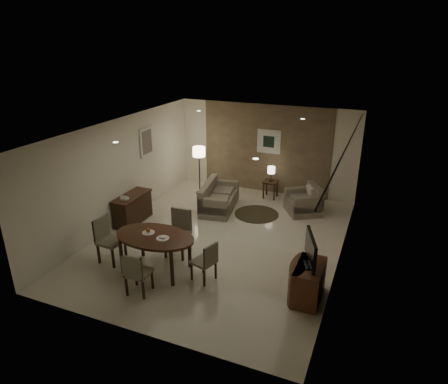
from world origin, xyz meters
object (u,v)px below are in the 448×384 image
at_px(side_table, 270,189).
at_px(floor_lamp, 199,171).
at_px(dining_table, 156,253).
at_px(tv_cabinet, 309,282).
at_px(chair_far, 177,234).
at_px(chair_right, 204,261).
at_px(chair_near, 139,272).
at_px(console_desk, 133,209).
at_px(chair_left, 111,241).
at_px(armchair, 303,200).
at_px(sofa, 219,196).

height_order(side_table, floor_lamp, floor_lamp).
relative_size(dining_table, side_table, 3.23).
height_order(tv_cabinet, chair_far, chair_far).
relative_size(dining_table, chair_far, 1.66).
xyz_separation_m(chair_far, chair_right, (0.95, -0.66, -0.09)).
bearing_deg(floor_lamp, dining_table, -76.02).
bearing_deg(chair_near, floor_lamp, -81.11).
height_order(console_desk, side_table, console_desk).
bearing_deg(chair_left, side_table, -19.44).
relative_size(dining_table, floor_lamp, 1.16).
xyz_separation_m(armchair, floor_lamp, (-3.25, 0.22, 0.35)).
relative_size(dining_table, armchair, 1.94).
bearing_deg(chair_left, chair_near, -117.14).
bearing_deg(chair_near, chair_right, -142.11).
distance_m(chair_left, chair_right, 2.13).
relative_size(tv_cabinet, dining_table, 0.53).
height_order(chair_right, side_table, chair_right).
xyz_separation_m(chair_far, armchair, (2.08, 3.31, -0.12)).
bearing_deg(chair_near, dining_table, -85.88).
height_order(chair_right, sofa, chair_right).
relative_size(tv_cabinet, chair_left, 0.91).
distance_m(tv_cabinet, floor_lamp, 5.80).
distance_m(chair_near, chair_right, 1.27).
height_order(dining_table, sofa, dining_table).
distance_m(chair_near, side_table, 5.61).
bearing_deg(console_desk, armchair, 29.94).
bearing_deg(floor_lamp, console_desk, -105.98).
bearing_deg(side_table, chair_left, -113.77).
relative_size(sofa, armchair, 1.84).
distance_m(chair_far, side_table, 4.14).
relative_size(chair_far, sofa, 0.63).
bearing_deg(armchair, sofa, -106.33).
distance_m(chair_right, sofa, 3.50).
bearing_deg(console_desk, chair_near, -53.28).
relative_size(chair_near, sofa, 0.55).
height_order(chair_near, sofa, chair_near).
height_order(tv_cabinet, sofa, sofa).
distance_m(chair_far, chair_left, 1.42).
xyz_separation_m(tv_cabinet, side_table, (-2.05, 4.50, -0.09)).
height_order(dining_table, floor_lamp, floor_lamp).
bearing_deg(side_table, chair_far, -103.24).
distance_m(tv_cabinet, side_table, 4.94).
relative_size(console_desk, chair_left, 1.21).
xyz_separation_m(tv_cabinet, chair_left, (-4.17, -0.32, 0.15)).
xyz_separation_m(chair_near, armchair, (2.08, 4.82, -0.05)).
relative_size(chair_right, floor_lamp, 0.58).
xyz_separation_m(sofa, floor_lamp, (-1.02, 0.87, 0.36)).
xyz_separation_m(chair_left, floor_lamp, (0.00, 4.32, 0.24)).
height_order(chair_far, sofa, chair_far).
distance_m(chair_far, armchair, 3.91).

